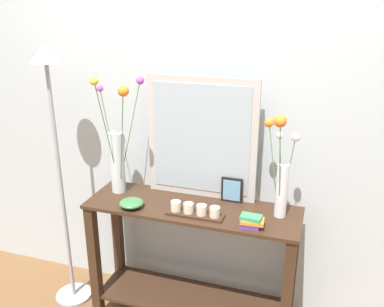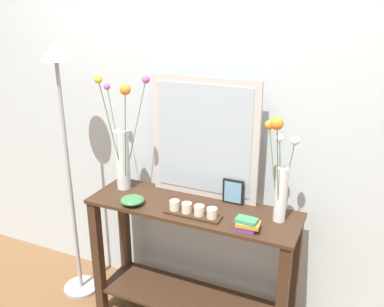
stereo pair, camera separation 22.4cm
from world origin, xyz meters
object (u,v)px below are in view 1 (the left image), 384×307
(console_table, at_px, (192,256))
(decorative_bowl, at_px, (131,203))
(vase_right, at_px, (281,173))
(floor_lamp, at_px, (55,139))
(picture_frame_small, at_px, (232,190))
(tall_vase_left, at_px, (117,152))
(mirror_leaning, at_px, (201,139))
(candle_tray, at_px, (195,211))
(book_stack, at_px, (251,221))

(console_table, distance_m, decorative_bowl, 0.50)
(vase_right, bearing_deg, floor_lamp, -177.31)
(vase_right, height_order, picture_frame_small, vase_right)
(tall_vase_left, relative_size, picture_frame_small, 4.88)
(mirror_leaning, height_order, tall_vase_left, tall_vase_left)
(candle_tray, bearing_deg, picture_frame_small, 55.74)
(decorative_bowl, height_order, book_stack, book_stack)
(console_table, xyz_separation_m, book_stack, (0.36, -0.12, 0.37))
(candle_tray, bearing_deg, vase_right, 16.78)
(mirror_leaning, height_order, book_stack, mirror_leaning)
(picture_frame_small, xyz_separation_m, floor_lamp, (-1.05, -0.16, 0.25))
(candle_tray, xyz_separation_m, book_stack, (0.31, -0.03, 0.01))
(tall_vase_left, distance_m, vase_right, 0.96)
(decorative_bowl, bearing_deg, tall_vase_left, 134.21)
(floor_lamp, bearing_deg, book_stack, -4.60)
(decorative_bowl, bearing_deg, picture_frame_small, 25.12)
(mirror_leaning, xyz_separation_m, candle_tray, (0.04, -0.25, -0.33))
(picture_frame_small, height_order, book_stack, picture_frame_small)
(mirror_leaning, relative_size, vase_right, 1.21)
(console_table, xyz_separation_m, picture_frame_small, (0.20, 0.13, 0.41))
(picture_frame_small, distance_m, decorative_bowl, 0.58)
(console_table, distance_m, mirror_leaning, 0.71)
(vase_right, distance_m, candle_tray, 0.50)
(console_table, relative_size, floor_lamp, 0.73)
(picture_frame_small, bearing_deg, vase_right, -18.46)
(console_table, bearing_deg, mirror_leaning, 88.10)
(decorative_bowl, bearing_deg, floor_lamp, 170.36)
(picture_frame_small, relative_size, book_stack, 1.17)
(console_table, xyz_separation_m, mirror_leaning, (0.01, 0.16, 0.69))
(tall_vase_left, distance_m, picture_frame_small, 0.71)
(tall_vase_left, distance_m, floor_lamp, 0.38)
(candle_tray, bearing_deg, mirror_leaning, 99.56)
(console_table, bearing_deg, picture_frame_small, 32.67)
(console_table, relative_size, decorative_bowl, 8.96)
(console_table, xyz_separation_m, candle_tray, (0.05, -0.09, 0.36))
(book_stack, bearing_deg, candle_tray, 174.58)
(tall_vase_left, height_order, book_stack, tall_vase_left)
(mirror_leaning, relative_size, picture_frame_small, 4.80)
(book_stack, bearing_deg, picture_frame_small, 122.45)
(book_stack, relative_size, floor_lamp, 0.08)
(mirror_leaning, distance_m, book_stack, 0.56)
(floor_lamp, bearing_deg, candle_tray, -4.32)
(candle_tray, bearing_deg, tall_vase_left, 165.13)
(tall_vase_left, relative_size, floor_lamp, 0.43)
(picture_frame_small, relative_size, decorative_bowl, 1.09)
(picture_frame_small, bearing_deg, floor_lamp, -171.57)
(console_table, height_order, book_stack, book_stack)
(tall_vase_left, relative_size, candle_tray, 2.29)
(floor_lamp, bearing_deg, decorative_bowl, -9.64)
(tall_vase_left, bearing_deg, book_stack, -11.42)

